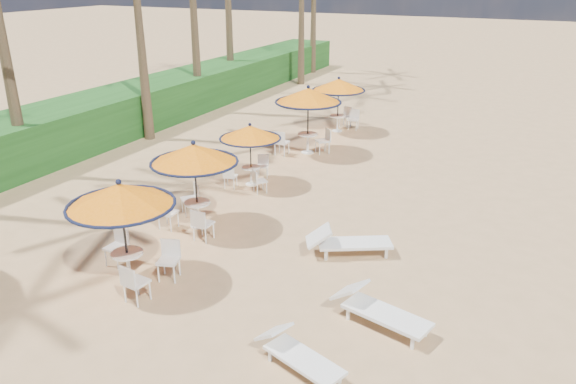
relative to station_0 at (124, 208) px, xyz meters
name	(u,v)px	position (x,y,z in m)	size (l,w,h in m)	color
ground	(308,336)	(4.54, -0.15, -1.84)	(160.00, 160.00, 0.00)	tan
scrub_hedge	(134,107)	(-8.96, 10.85, -0.94)	(3.00, 40.00, 1.80)	#194716
station_0	(124,208)	(0.00, 0.00, 0.00)	(2.41, 2.41, 2.51)	black
station_1	(193,165)	(-0.34, 3.13, -0.01)	(2.40, 2.40, 2.50)	black
station_2	(250,140)	(-0.55, 6.65, -0.28)	(2.03, 2.11, 2.12)	black
station_3	(308,102)	(-0.29, 10.65, 0.20)	(2.55, 2.55, 2.66)	black
station_4	(340,90)	(-0.33, 14.21, 0.01)	(2.32, 2.32, 2.42)	black
lounger_near	(296,353)	(4.72, -1.09, -1.53)	(1.91, 1.15, 0.65)	white
lounger_mid	(377,309)	(5.63, 0.83, -1.48)	(2.19, 1.16, 0.75)	white
lounger_far	(346,241)	(4.02, 3.38, -1.48)	(2.20, 1.63, 0.77)	white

